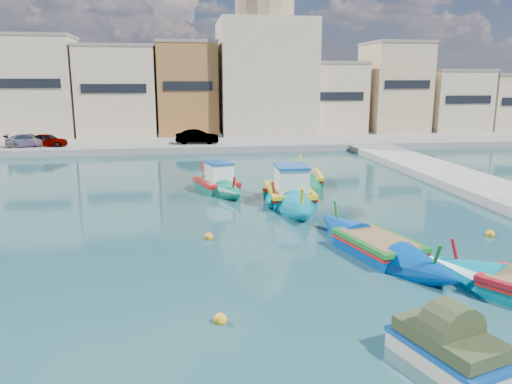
{
  "coord_description": "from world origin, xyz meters",
  "views": [
    {
      "loc": [
        0.76,
        -15.78,
        6.35
      ],
      "look_at": [
        4.0,
        6.0,
        1.4
      ],
      "focal_mm": 35.0,
      "sensor_mm": 36.0,
      "label": 1
    }
  ],
  "objects_px": {
    "luzzu_cyan_mid": "(289,191)",
    "church_block": "(264,61)",
    "luzzu_blue_south": "(378,248)",
    "luzzu_blue_cabin": "(217,185)",
    "luzzu_green": "(304,180)",
    "tender_near": "(449,349)",
    "luzzu_turquoise_cabin": "(290,195)"
  },
  "relations": [
    {
      "from": "luzzu_blue_south",
      "to": "tender_near",
      "type": "bearing_deg",
      "value": -99.81
    },
    {
      "from": "luzzu_turquoise_cabin",
      "to": "luzzu_blue_cabin",
      "type": "relative_size",
      "value": 1.31
    },
    {
      "from": "luzzu_cyan_mid",
      "to": "church_block",
      "type": "bearing_deg",
      "value": 83.37
    },
    {
      "from": "church_block",
      "to": "luzzu_blue_cabin",
      "type": "relative_size",
      "value": 2.47
    },
    {
      "from": "luzzu_cyan_mid",
      "to": "luzzu_green",
      "type": "height_order",
      "value": "luzzu_green"
    },
    {
      "from": "luzzu_blue_south",
      "to": "luzzu_cyan_mid",
      "type": "bearing_deg",
      "value": 96.81
    },
    {
      "from": "luzzu_turquoise_cabin",
      "to": "luzzu_cyan_mid",
      "type": "bearing_deg",
      "value": 78.76
    },
    {
      "from": "luzzu_blue_cabin",
      "to": "luzzu_blue_south",
      "type": "height_order",
      "value": "luzzu_blue_cabin"
    },
    {
      "from": "church_block",
      "to": "luzzu_blue_south",
      "type": "height_order",
      "value": "church_block"
    },
    {
      "from": "church_block",
      "to": "luzzu_cyan_mid",
      "type": "height_order",
      "value": "church_block"
    },
    {
      "from": "luzzu_green",
      "to": "tender_near",
      "type": "relative_size",
      "value": 2.75
    },
    {
      "from": "luzzu_blue_cabin",
      "to": "luzzu_cyan_mid",
      "type": "bearing_deg",
      "value": -26.73
    },
    {
      "from": "luzzu_blue_south",
      "to": "luzzu_turquoise_cabin",
      "type": "bearing_deg",
      "value": 100.07
    },
    {
      "from": "luzzu_blue_cabin",
      "to": "tender_near",
      "type": "height_order",
      "value": "luzzu_blue_cabin"
    },
    {
      "from": "luzzu_cyan_mid",
      "to": "tender_near",
      "type": "relative_size",
      "value": 2.74
    },
    {
      "from": "luzzu_blue_cabin",
      "to": "luzzu_green",
      "type": "relative_size",
      "value": 0.93
    },
    {
      "from": "luzzu_cyan_mid",
      "to": "tender_near",
      "type": "distance_m",
      "value": 17.34
    },
    {
      "from": "church_block",
      "to": "luzzu_turquoise_cabin",
      "type": "relative_size",
      "value": 1.89
    },
    {
      "from": "luzzu_blue_cabin",
      "to": "luzzu_cyan_mid",
      "type": "relative_size",
      "value": 0.93
    },
    {
      "from": "luzzu_green",
      "to": "luzzu_cyan_mid",
      "type": "bearing_deg",
      "value": -118.46
    },
    {
      "from": "luzzu_blue_south",
      "to": "luzzu_green",
      "type": "bearing_deg",
      "value": 88.56
    },
    {
      "from": "luzzu_turquoise_cabin",
      "to": "luzzu_green",
      "type": "xyz_separation_m",
      "value": [
        1.84,
        4.37,
        -0.11
      ]
    },
    {
      "from": "church_block",
      "to": "luzzu_blue_cabin",
      "type": "xyz_separation_m",
      "value": [
        -7.28,
        -27.02,
        -8.08
      ]
    },
    {
      "from": "church_block",
      "to": "tender_near",
      "type": "relative_size",
      "value": 6.33
    },
    {
      "from": "tender_near",
      "to": "luzzu_blue_south",
      "type": "bearing_deg",
      "value": 80.19
    },
    {
      "from": "church_block",
      "to": "luzzu_blue_south",
      "type": "xyz_separation_m",
      "value": [
        -2.17,
        -39.06,
        -8.16
      ]
    },
    {
      "from": "luzzu_turquoise_cabin",
      "to": "luzzu_blue_cabin",
      "type": "height_order",
      "value": "luzzu_turquoise_cabin"
    },
    {
      "from": "luzzu_green",
      "to": "luzzu_blue_cabin",
      "type": "bearing_deg",
      "value": -171.12
    },
    {
      "from": "luzzu_green",
      "to": "luzzu_blue_south",
      "type": "distance_m",
      "value": 12.89
    },
    {
      "from": "luzzu_blue_cabin",
      "to": "luzzu_green",
      "type": "bearing_deg",
      "value": 8.88
    },
    {
      "from": "church_block",
      "to": "luzzu_cyan_mid",
      "type": "xyz_separation_m",
      "value": [
        -3.37,
        -28.99,
        -8.15
      ]
    },
    {
      "from": "luzzu_blue_cabin",
      "to": "luzzu_green",
      "type": "height_order",
      "value": "luzzu_blue_cabin"
    }
  ]
}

